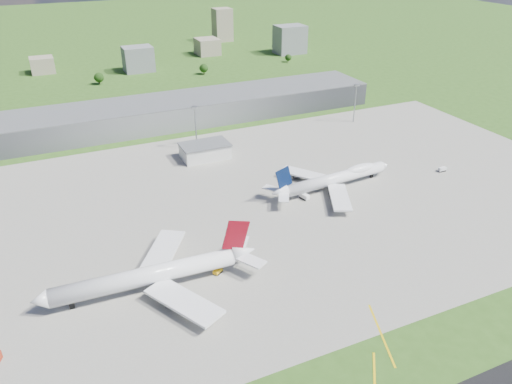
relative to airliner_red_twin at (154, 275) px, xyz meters
name	(u,v)px	position (x,y,z in m)	size (l,w,h in m)	color
ground	(165,132)	(44.72, 152.40, -5.80)	(1400.00, 1400.00, 0.00)	#30541A
apron	(248,205)	(54.72, 42.40, -5.76)	(360.00, 190.00, 0.08)	gray
terminal	(158,113)	(44.72, 167.40, 1.70)	(300.00, 42.00, 15.00)	slate
ops_building	(205,151)	(54.72, 102.40, -1.80)	(26.00, 16.00, 8.00)	silver
mast_center	(195,120)	(54.72, 117.40, 11.91)	(3.50, 2.00, 25.90)	gray
mast_east	(356,96)	(164.72, 117.40, 11.91)	(3.50, 2.00, 25.90)	gray
airliner_red_twin	(154,275)	(0.00, 0.00, 0.00)	(79.35, 61.85, 21.78)	white
airliner_blue_quad	(336,179)	(101.58, 40.56, -0.68)	(70.63, 55.21, 18.43)	white
tug_yellow	(218,271)	(23.37, -1.20, -4.87)	(4.14, 3.69, 1.79)	#EAA90D
van_white_near	(304,197)	(81.75, 36.60, -4.47)	(3.49, 5.61, 2.64)	white
van_white_far	(442,169)	(163.88, 33.09, -4.65)	(4.34, 2.16, 2.27)	silver
bldg_cw	(42,65)	(-15.28, 342.40, 1.20)	(20.00, 18.00, 14.00)	gray
bldg_c	(138,59)	(64.72, 312.40, 5.20)	(26.00, 20.00, 22.00)	slate
bldg_ce	(207,47)	(144.72, 352.40, 2.20)	(22.00, 24.00, 16.00)	gray
bldg_e	(290,39)	(224.72, 322.40, 8.20)	(30.00, 22.00, 28.00)	slate
bldg_tall_e	(222,25)	(184.72, 412.40, 12.20)	(20.00, 18.00, 36.00)	gray
tree_c	(99,78)	(24.72, 282.40, 0.04)	(8.10, 8.10, 9.90)	#382314
tree_e	(204,68)	(114.72, 277.40, -0.29)	(7.65, 7.65, 9.35)	#382314
tree_far_e	(288,58)	(204.72, 287.40, -1.27)	(6.30, 6.30, 7.70)	#382314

